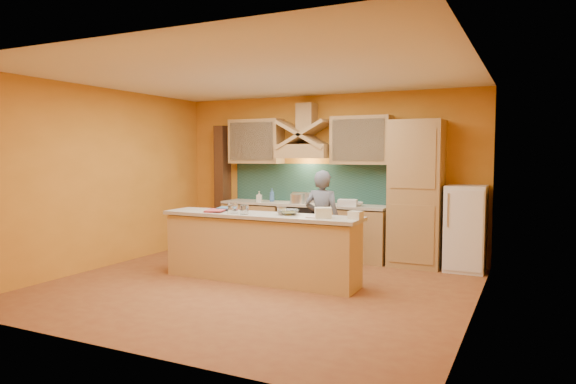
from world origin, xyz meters
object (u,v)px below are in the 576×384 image
at_px(stove, 303,230).
at_px(mixing_bowl, 289,212).
at_px(fridge, 466,228).
at_px(person, 322,220).
at_px(kitchen_scale, 282,211).

xyz_separation_m(stove, mixing_bowl, (0.61, -1.84, 0.53)).
bearing_deg(fridge, mixing_bowl, -138.63).
distance_m(fridge, person, 2.17).
distance_m(stove, person, 1.20).
height_order(stove, person, person).
relative_size(person, kitchen_scale, 14.23).
bearing_deg(mixing_bowl, person, 82.87).
relative_size(stove, kitchen_scale, 8.36).
bearing_deg(kitchen_scale, stove, 84.28).
bearing_deg(stove, mixing_bowl, -71.68).
bearing_deg(person, mixing_bowl, 80.53).
height_order(fridge, person, person).
bearing_deg(stove, fridge, 0.00).
bearing_deg(mixing_bowl, kitchen_scale, 174.72).
xyz_separation_m(kitchen_scale, mixing_bowl, (0.11, -0.01, -0.01)).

